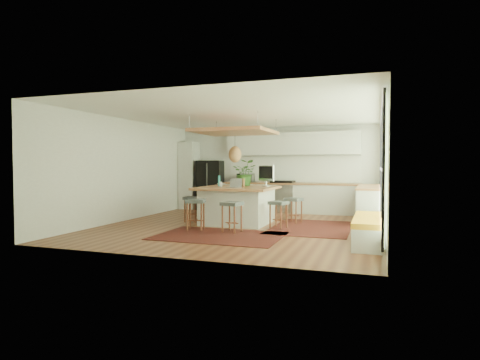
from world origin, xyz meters
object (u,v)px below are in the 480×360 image
at_px(fridge, 210,182).
at_px(island, 238,205).
at_px(stool_left_side, 192,208).
at_px(stool_near_right, 232,216).
at_px(stool_near_left, 196,214).
at_px(stool_right_front, 278,213).
at_px(stool_right_back, 294,209).
at_px(island_plant, 246,176).
at_px(monitor, 266,176).
at_px(microwave, 246,177).
at_px(laptop, 234,183).

bearing_deg(fridge, island, -59.81).
relative_size(fridge, stool_left_side, 2.48).
bearing_deg(stool_near_right, stool_near_left, 177.52).
height_order(stool_near_right, stool_right_front, stool_near_right).
relative_size(stool_near_right, stool_right_back, 1.05).
height_order(stool_right_front, stool_left_side, stool_left_side).
bearing_deg(stool_near_left, stool_right_front, 26.07).
distance_m(island, stool_right_back, 1.44).
xyz_separation_m(stool_near_left, stool_right_front, (1.73, 0.85, 0.00)).
bearing_deg(island_plant, island, -96.10).
height_order(fridge, stool_left_side, fridge).
height_order(fridge, stool_near_right, fridge).
distance_m(stool_near_left, monitor, 2.26).
relative_size(stool_near_left, stool_left_side, 1.07).
xyz_separation_m(stool_near_left, microwave, (-0.12, 4.01, 0.75)).
bearing_deg(stool_right_back, stool_near_right, -118.45).
bearing_deg(stool_left_side, stool_near_right, -38.18).
xyz_separation_m(stool_near_left, laptop, (0.61, 0.86, 0.70)).
height_order(stool_right_front, laptop, laptop).
relative_size(stool_near_right, laptop, 1.94).
distance_m(island, stool_near_right, 1.39).
distance_m(fridge, laptop, 3.73).
bearing_deg(stool_near_right, stool_left_side, 141.82).
height_order(stool_near_left, stool_right_front, stool_near_left).
distance_m(stool_near_right, island_plant, 2.04).
bearing_deg(island_plant, fridge, 131.52).
distance_m(stool_left_side, laptop, 1.47).
relative_size(stool_right_back, island_plant, 0.92).
bearing_deg(island_plant, microwave, 108.09).
height_order(island, stool_right_back, island).
distance_m(stool_near_left, stool_right_front, 1.92).
bearing_deg(stool_left_side, stool_right_front, -7.85).
distance_m(stool_near_right, stool_left_side, 1.96).
height_order(stool_near_right, laptop, laptop).
distance_m(stool_right_back, stool_left_side, 2.62).
height_order(stool_left_side, microwave, microwave).
xyz_separation_m(stool_near_left, stool_near_right, (0.89, -0.04, 0.00)).
bearing_deg(island_plant, stool_right_back, 0.90).
relative_size(stool_right_front, microwave, 1.23).
bearing_deg(microwave, monitor, -62.91).
bearing_deg(monitor, microwave, 154.59).
bearing_deg(island_plant, stool_near_right, -81.13).
bearing_deg(stool_right_back, microwave, 132.47).
bearing_deg(microwave, island, -78.73).
bearing_deg(monitor, stool_left_side, -128.12).
height_order(laptop, microwave, microwave).
bearing_deg(laptop, microwave, 113.67).
relative_size(island, island_plant, 2.68).
bearing_deg(stool_near_left, microwave, 91.67).
xyz_separation_m(stool_right_back, microwave, (-2.01, 2.20, 0.75)).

